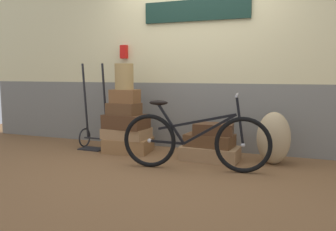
{
  "coord_description": "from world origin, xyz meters",
  "views": [
    {
      "loc": [
        1.51,
        -4.08,
        1.1
      ],
      "look_at": [
        -0.14,
        0.11,
        0.56
      ],
      "focal_mm": 37.43,
      "sensor_mm": 36.0,
      "label": 1
    }
  ],
  "objects_px": {
    "suitcase_5": "(210,153)",
    "suitcase_7": "(213,129)",
    "suitcase_0": "(128,145)",
    "bicycle": "(194,141)",
    "suitcase_6": "(210,140)",
    "suitcase_2": "(126,121)",
    "suitcase_4": "(125,96)",
    "wicker_basket": "(124,77)",
    "luggage_trolley": "(95,129)",
    "suitcase_1": "(127,133)",
    "suitcase_3": "(124,109)",
    "burlap_sack": "(274,138)"
  },
  "relations": [
    {
      "from": "suitcase_5",
      "to": "suitcase_7",
      "type": "distance_m",
      "value": 0.32
    },
    {
      "from": "suitcase_4",
      "to": "suitcase_2",
      "type": "bearing_deg",
      "value": -20.54
    },
    {
      "from": "suitcase_4",
      "to": "suitcase_7",
      "type": "xyz_separation_m",
      "value": [
        1.26,
        0.01,
        -0.39
      ]
    },
    {
      "from": "suitcase_1",
      "to": "luggage_trolley",
      "type": "relative_size",
      "value": 0.49
    },
    {
      "from": "suitcase_0",
      "to": "suitcase_4",
      "type": "xyz_separation_m",
      "value": [
        -0.03,
        -0.02,
        0.69
      ]
    },
    {
      "from": "suitcase_0",
      "to": "wicker_basket",
      "type": "bearing_deg",
      "value": -157.36
    },
    {
      "from": "suitcase_7",
      "to": "bicycle",
      "type": "height_order",
      "value": "bicycle"
    },
    {
      "from": "suitcase_6",
      "to": "bicycle",
      "type": "xyz_separation_m",
      "value": [
        -0.04,
        -0.53,
        0.09
      ]
    },
    {
      "from": "luggage_trolley",
      "to": "burlap_sack",
      "type": "relative_size",
      "value": 1.95
    },
    {
      "from": "wicker_basket",
      "to": "bicycle",
      "type": "relative_size",
      "value": 0.21
    },
    {
      "from": "suitcase_6",
      "to": "suitcase_7",
      "type": "height_order",
      "value": "suitcase_7"
    },
    {
      "from": "suitcase_3",
      "to": "suitcase_5",
      "type": "height_order",
      "value": "suitcase_3"
    },
    {
      "from": "suitcase_0",
      "to": "suitcase_2",
      "type": "relative_size",
      "value": 1.08
    },
    {
      "from": "suitcase_0",
      "to": "suitcase_1",
      "type": "height_order",
      "value": "suitcase_1"
    },
    {
      "from": "luggage_trolley",
      "to": "suitcase_6",
      "type": "bearing_deg",
      "value": -1.57
    },
    {
      "from": "suitcase_1",
      "to": "suitcase_4",
      "type": "height_order",
      "value": "suitcase_4"
    },
    {
      "from": "suitcase_6",
      "to": "suitcase_4",
      "type": "bearing_deg",
      "value": -174.42
    },
    {
      "from": "suitcase_0",
      "to": "luggage_trolley",
      "type": "bearing_deg",
      "value": 170.22
    },
    {
      "from": "suitcase_1",
      "to": "bicycle",
      "type": "distance_m",
      "value": 1.29
    },
    {
      "from": "suitcase_0",
      "to": "bicycle",
      "type": "distance_m",
      "value": 1.29
    },
    {
      "from": "suitcase_2",
      "to": "suitcase_4",
      "type": "distance_m",
      "value": 0.35
    },
    {
      "from": "luggage_trolley",
      "to": "suitcase_7",
      "type": "bearing_deg",
      "value": -1.33
    },
    {
      "from": "suitcase_3",
      "to": "suitcase_6",
      "type": "distance_m",
      "value": 1.27
    },
    {
      "from": "suitcase_2",
      "to": "suitcase_5",
      "type": "bearing_deg",
      "value": 3.71
    },
    {
      "from": "luggage_trolley",
      "to": "burlap_sack",
      "type": "bearing_deg",
      "value": 0.66
    },
    {
      "from": "suitcase_0",
      "to": "suitcase_3",
      "type": "relative_size",
      "value": 1.45
    },
    {
      "from": "suitcase_7",
      "to": "suitcase_6",
      "type": "bearing_deg",
      "value": -178.85
    },
    {
      "from": "suitcase_1",
      "to": "suitcase_3",
      "type": "relative_size",
      "value": 1.42
    },
    {
      "from": "suitcase_5",
      "to": "bicycle",
      "type": "bearing_deg",
      "value": -94.45
    },
    {
      "from": "suitcase_4",
      "to": "wicker_basket",
      "type": "height_order",
      "value": "wicker_basket"
    },
    {
      "from": "suitcase_3",
      "to": "suitcase_7",
      "type": "relative_size",
      "value": 0.87
    },
    {
      "from": "suitcase_5",
      "to": "bicycle",
      "type": "height_order",
      "value": "bicycle"
    },
    {
      "from": "suitcase_2",
      "to": "suitcase_5",
      "type": "height_order",
      "value": "suitcase_2"
    },
    {
      "from": "suitcase_1",
      "to": "suitcase_6",
      "type": "xyz_separation_m",
      "value": [
        1.2,
        -0.02,
        -0.01
      ]
    },
    {
      "from": "suitcase_5",
      "to": "burlap_sack",
      "type": "distance_m",
      "value": 0.81
    },
    {
      "from": "suitcase_1",
      "to": "luggage_trolley",
      "type": "bearing_deg",
      "value": 176.47
    },
    {
      "from": "suitcase_2",
      "to": "luggage_trolley",
      "type": "bearing_deg",
      "value": 177.83
    },
    {
      "from": "suitcase_3",
      "to": "suitcase_7",
      "type": "xyz_separation_m",
      "value": [
        1.27,
        0.03,
        -0.21
      ]
    },
    {
      "from": "suitcase_0",
      "to": "suitcase_3",
      "type": "distance_m",
      "value": 0.52
    },
    {
      "from": "suitcase_0",
      "to": "suitcase_6",
      "type": "relative_size",
      "value": 1.03
    },
    {
      "from": "suitcase_1",
      "to": "suitcase_6",
      "type": "distance_m",
      "value": 1.2
    },
    {
      "from": "suitcase_0",
      "to": "suitcase_5",
      "type": "height_order",
      "value": "suitcase_0"
    },
    {
      "from": "suitcase_1",
      "to": "suitcase_7",
      "type": "relative_size",
      "value": 1.23
    },
    {
      "from": "suitcase_1",
      "to": "suitcase_2",
      "type": "height_order",
      "value": "suitcase_2"
    },
    {
      "from": "suitcase_2",
      "to": "suitcase_7",
      "type": "relative_size",
      "value": 1.17
    },
    {
      "from": "suitcase_0",
      "to": "luggage_trolley",
      "type": "distance_m",
      "value": 0.6
    },
    {
      "from": "suitcase_0",
      "to": "suitcase_6",
      "type": "bearing_deg",
      "value": -7.19
    },
    {
      "from": "suitcase_2",
      "to": "suitcase_3",
      "type": "distance_m",
      "value": 0.18
    },
    {
      "from": "suitcase_0",
      "to": "suitcase_1",
      "type": "relative_size",
      "value": 1.02
    },
    {
      "from": "suitcase_3",
      "to": "suitcase_4",
      "type": "distance_m",
      "value": 0.18
    }
  ]
}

